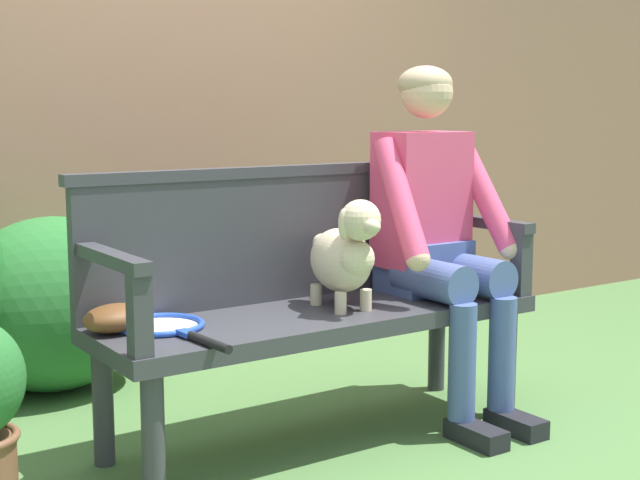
{
  "coord_description": "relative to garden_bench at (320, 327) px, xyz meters",
  "views": [
    {
      "loc": [
        -1.78,
        -2.62,
        1.19
      ],
      "look_at": [
        0.0,
        0.0,
        0.73
      ],
      "focal_mm": 51.14,
      "sensor_mm": 36.0,
      "label": 1
    }
  ],
  "objects": [
    {
      "name": "tennis_racket",
      "position": [
        -0.58,
        0.04,
        0.07
      ],
      "size": [
        0.31,
        0.57,
        0.03
      ],
      "color": "blue",
      "rests_on": "garden_bench"
    },
    {
      "name": "brick_garden_fence",
      "position": [
        0.0,
        1.47,
        0.98
      ],
      "size": [
        8.0,
        0.3,
        2.8
      ],
      "primitive_type": "cube",
      "color": "#936651",
      "rests_on": "ground"
    },
    {
      "name": "bench_backrest",
      "position": [
        0.0,
        0.23,
        0.32
      ],
      "size": [
        1.67,
        0.06,
        0.5
      ],
      "color": "#38383D",
      "rests_on": "garden_bench"
    },
    {
      "name": "dog_on_bench",
      "position": [
        0.08,
        -0.05,
        0.26
      ],
      "size": [
        0.21,
        0.41,
        0.4
      ],
      "color": "beige",
      "rests_on": "garden_bench"
    },
    {
      "name": "bench_armrest_right_end",
      "position": [
        0.78,
        -0.09,
        0.27
      ],
      "size": [
        0.06,
        0.53,
        0.28
      ],
      "color": "#38383D",
      "rests_on": "garden_bench"
    },
    {
      "name": "baseball_glove",
      "position": [
        -0.73,
        0.1,
        0.11
      ],
      "size": [
        0.26,
        0.23,
        0.09
      ],
      "primitive_type": "ellipsoid",
      "rotation": [
        0.0,
        0.0,
        0.29
      ],
      "color": "brown",
      "rests_on": "garden_bench"
    },
    {
      "name": "hedge_bush_far_left",
      "position": [
        -0.6,
        1.12,
        -0.04
      ],
      "size": [
        0.84,
        0.73,
        0.74
      ],
      "primitive_type": "ellipsoid",
      "color": "#286B2D",
      "rests_on": "ground"
    },
    {
      "name": "bench_armrest_left_end",
      "position": [
        -0.78,
        -0.09,
        0.27
      ],
      "size": [
        0.06,
        0.53,
        0.28
      ],
      "color": "#38383D",
      "rests_on": "garden_bench"
    },
    {
      "name": "ground_plane",
      "position": [
        0.0,
        0.0,
        -0.41
      ],
      "size": [
        40.0,
        40.0,
        0.0
      ],
      "primitive_type": "plane",
      "color": "#4C753D"
    },
    {
      "name": "garden_bench",
      "position": [
        0.0,
        0.0,
        0.0
      ],
      "size": [
        1.63,
        0.53,
        0.48
      ],
      "color": "#38383D",
      "rests_on": "ground"
    },
    {
      "name": "person_seated",
      "position": [
        0.53,
        -0.02,
        0.33
      ],
      "size": [
        0.56,
        0.66,
        1.35
      ],
      "color": "black",
      "rests_on": "ground"
    }
  ]
}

